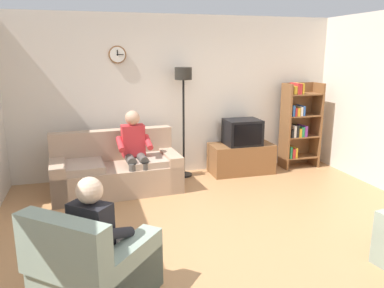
# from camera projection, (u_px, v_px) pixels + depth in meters

# --- Properties ---
(ground_plane) EXTENTS (12.00, 12.00, 0.00)m
(ground_plane) POSITION_uv_depth(u_px,v_px,m) (234.00, 238.00, 4.37)
(ground_plane) COLOR #B27F51
(back_wall_assembly) EXTENTS (6.20, 0.17, 2.70)m
(back_wall_assembly) POSITION_uv_depth(u_px,v_px,m) (179.00, 96.00, 6.53)
(back_wall_assembly) COLOR silver
(back_wall_assembly) RESTS_ON ground_plane
(couch) EXTENTS (1.95, 1.00, 0.90)m
(couch) POSITION_uv_depth(u_px,v_px,m) (116.00, 171.00, 5.79)
(couch) COLOR tan
(couch) RESTS_ON ground_plane
(tv_stand) EXTENTS (1.10, 0.56, 0.52)m
(tv_stand) POSITION_uv_depth(u_px,v_px,m) (241.00, 158.00, 6.68)
(tv_stand) COLOR brown
(tv_stand) RESTS_ON ground_plane
(tv) EXTENTS (0.60, 0.49, 0.44)m
(tv) POSITION_uv_depth(u_px,v_px,m) (242.00, 132.00, 6.54)
(tv) COLOR black
(tv) RESTS_ON tv_stand
(bookshelf) EXTENTS (0.68, 0.36, 1.56)m
(bookshelf) POSITION_uv_depth(u_px,v_px,m) (298.00, 124.00, 6.91)
(bookshelf) COLOR brown
(bookshelf) RESTS_ON ground_plane
(floor_lamp) EXTENTS (0.28, 0.28, 1.85)m
(floor_lamp) POSITION_uv_depth(u_px,v_px,m) (184.00, 92.00, 6.22)
(floor_lamp) COLOR black
(floor_lamp) RESTS_ON ground_plane
(armchair_near_window) EXTENTS (1.18, 1.19, 0.90)m
(armchair_near_window) POSITION_uv_depth(u_px,v_px,m) (95.00, 271.00, 3.19)
(armchair_near_window) COLOR gray
(armchair_near_window) RESTS_ON ground_plane
(person_on_couch) EXTENTS (0.53, 0.55, 1.24)m
(person_on_couch) POSITION_uv_depth(u_px,v_px,m) (135.00, 147.00, 5.67)
(person_on_couch) COLOR red
(person_on_couch) RESTS_ON ground_plane
(person_in_left_armchair) EXTENTS (0.63, 0.64, 1.12)m
(person_in_left_armchair) POSITION_uv_depth(u_px,v_px,m) (99.00, 232.00, 3.19)
(person_in_left_armchair) COLOR black
(person_in_left_armchair) RESTS_ON ground_plane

